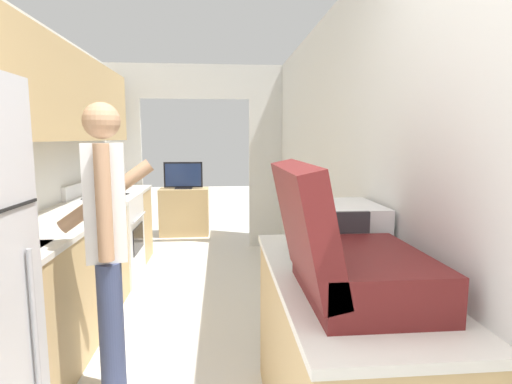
# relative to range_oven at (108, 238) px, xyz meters

# --- Properties ---
(wall_left) EXTENTS (0.38, 7.21, 2.50)m
(wall_left) POSITION_rel_range_oven_xyz_m (-0.25, -1.32, 1.07)
(wall_left) COLOR silver
(wall_left) RESTS_ON ground_plane
(wall_right) EXTENTS (0.06, 7.21, 2.50)m
(wall_right) POSITION_rel_range_oven_xyz_m (2.08, -1.78, 0.79)
(wall_right) COLOR silver
(wall_right) RESTS_ON ground_plane
(wall_far_with_doorway) EXTENTS (2.76, 0.06, 2.50)m
(wall_far_with_doorway) POSITION_rel_range_oven_xyz_m (0.87, 1.26, 0.96)
(wall_far_with_doorway) COLOR silver
(wall_far_with_doorway) RESTS_ON ground_plane
(counter_left) EXTENTS (0.62, 3.54, 0.92)m
(counter_left) POSITION_rel_range_oven_xyz_m (-0.01, -0.95, -0.00)
(counter_left) COLOR tan
(counter_left) RESTS_ON ground_plane
(counter_right) EXTENTS (0.62, 1.48, 0.92)m
(counter_right) POSITION_rel_range_oven_xyz_m (1.75, -2.56, -0.01)
(counter_right) COLOR tan
(counter_right) RESTS_ON ground_plane
(range_oven) EXTENTS (0.66, 0.72, 1.06)m
(range_oven) POSITION_rel_range_oven_xyz_m (0.00, 0.00, 0.00)
(range_oven) COLOR white
(range_oven) RESTS_ON ground_plane
(person) EXTENTS (0.55, 0.43, 1.71)m
(person) POSITION_rel_range_oven_xyz_m (0.57, -2.04, 0.46)
(person) COLOR #384266
(person) RESTS_ON ground_plane
(suitcase) EXTENTS (0.55, 0.63, 0.52)m
(suitcase) POSITION_rel_range_oven_xyz_m (1.67, -2.83, 0.61)
(suitcase) COLOR #5B1919
(suitcase) RESTS_ON counter_right
(microwave) EXTENTS (0.38, 0.44, 0.26)m
(microwave) POSITION_rel_range_oven_xyz_m (1.84, -2.24, 0.58)
(microwave) COLOR white
(microwave) RESTS_ON counter_right
(tv_cabinet) EXTENTS (0.76, 0.42, 0.74)m
(tv_cabinet) POSITION_rel_range_oven_xyz_m (0.62, 2.03, -0.09)
(tv_cabinet) COLOR tan
(tv_cabinet) RESTS_ON ground_plane
(television) EXTENTS (0.59, 0.16, 0.42)m
(television) POSITION_rel_range_oven_xyz_m (0.62, 1.99, 0.48)
(television) COLOR black
(television) RESTS_ON tv_cabinet
(knife) EXTENTS (0.07, 0.30, 0.02)m
(knife) POSITION_rel_range_oven_xyz_m (0.07, 0.63, 0.46)
(knife) COLOR #B7B7BC
(knife) RESTS_ON counter_left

